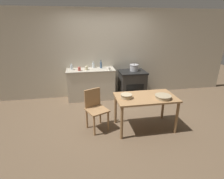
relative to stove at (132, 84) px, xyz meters
name	(u,v)px	position (x,y,z in m)	size (l,w,h in m)	color
ground_plane	(115,118)	(-0.77, -1.23, -0.41)	(14.00, 14.00, 0.00)	brown
wall_back	(105,54)	(-0.77, 0.35, 0.87)	(8.00, 0.07, 2.55)	beige
counter_cabinet	(91,84)	(-1.23, 0.06, 0.05)	(1.38, 0.54, 0.90)	beige
stove	(132,84)	(0.00, 0.00, 0.00)	(0.78, 0.68, 0.81)	#2D2B28
work_table	(145,101)	(-0.22, -1.73, 0.22)	(1.23, 0.71, 0.73)	#997047
chair	(95,108)	(-1.25, -1.56, 0.07)	(0.53, 0.53, 0.86)	#997047
flour_sack	(133,99)	(-0.12, -0.55, -0.24)	(0.29, 0.21, 0.33)	beige
stock_pot	(134,68)	(0.06, 0.05, 0.50)	(0.26, 0.26, 0.21)	#A8A8AD
mixing_bowl_large	(163,97)	(0.07, -1.89, 0.36)	(0.32, 0.32, 0.07)	tan
mixing_bowl_small	(126,96)	(-0.64, -1.74, 0.37)	(0.23, 0.23, 0.08)	tan
bottle_far_left	(101,65)	(-0.92, 0.17, 0.59)	(0.06, 0.06, 0.24)	#3D5675
bottle_left	(72,67)	(-1.76, 0.13, 0.56)	(0.08, 0.08, 0.18)	silver
bottle_mid_left	(93,65)	(-1.13, 0.25, 0.57)	(0.07, 0.07, 0.19)	silver
cup_center_left	(87,68)	(-1.34, 0.03, 0.55)	(0.09, 0.09, 0.10)	beige
cup_center	(109,69)	(-0.72, -0.13, 0.54)	(0.07, 0.07, 0.09)	silver
cup_center_right	(79,69)	(-1.55, -0.03, 0.55)	(0.08, 0.08, 0.10)	#B74C42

